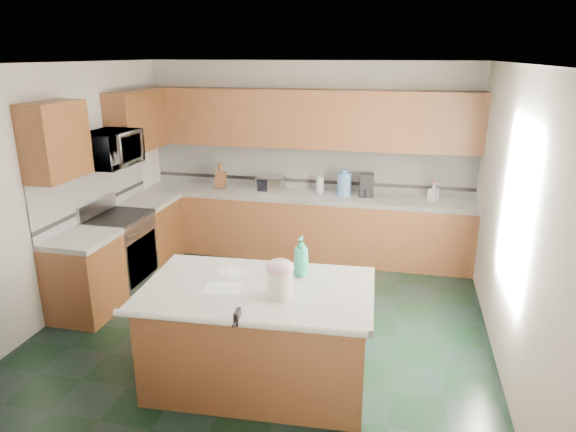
% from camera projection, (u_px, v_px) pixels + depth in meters
% --- Properties ---
extents(floor, '(4.60, 4.60, 0.00)m').
position_uv_depth(floor, '(267.00, 323.00, 5.55)').
color(floor, black).
rests_on(floor, ground).
extents(ceiling, '(4.60, 4.60, 0.00)m').
position_uv_depth(ceiling, '(264.00, 63.00, 4.73)').
color(ceiling, white).
rests_on(ceiling, ground).
extents(wall_back, '(4.60, 0.04, 2.70)m').
position_uv_depth(wall_back, '(309.00, 159.00, 7.30)').
color(wall_back, beige).
rests_on(wall_back, ground).
extents(wall_front, '(4.60, 0.04, 2.70)m').
position_uv_depth(wall_front, '(160.00, 312.00, 2.98)').
color(wall_front, beige).
rests_on(wall_front, ground).
extents(wall_left, '(0.04, 4.60, 2.70)m').
position_uv_depth(wall_left, '(62.00, 190.00, 5.64)').
color(wall_left, beige).
rests_on(wall_left, ground).
extents(wall_right, '(0.04, 4.60, 2.70)m').
position_uv_depth(wall_right, '(512.00, 219.00, 4.64)').
color(wall_right, beige).
rests_on(wall_right, ground).
extents(back_base_cab, '(4.60, 0.60, 0.86)m').
position_uv_depth(back_base_cab, '(304.00, 227.00, 7.28)').
color(back_base_cab, black).
rests_on(back_base_cab, ground).
extents(back_countertop, '(4.60, 0.64, 0.06)m').
position_uv_depth(back_countertop, '(304.00, 196.00, 7.14)').
color(back_countertop, white).
rests_on(back_countertop, back_base_cab).
extents(back_upper_cab, '(4.60, 0.33, 0.78)m').
position_uv_depth(back_upper_cab, '(307.00, 119.00, 6.95)').
color(back_upper_cab, black).
rests_on(back_upper_cab, wall_back).
extents(back_backsplash, '(4.60, 0.02, 0.63)m').
position_uv_depth(back_backsplash, '(308.00, 168.00, 7.30)').
color(back_backsplash, silver).
rests_on(back_backsplash, back_countertop).
extents(back_accent_band, '(4.60, 0.01, 0.05)m').
position_uv_depth(back_accent_band, '(308.00, 181.00, 7.35)').
color(back_accent_band, black).
rests_on(back_accent_band, back_countertop).
extents(left_base_cab_rear, '(0.60, 0.82, 0.86)m').
position_uv_depth(left_base_cab_rear, '(151.00, 233.00, 7.04)').
color(left_base_cab_rear, black).
rests_on(left_base_cab_rear, ground).
extents(left_counter_rear, '(0.64, 0.82, 0.06)m').
position_uv_depth(left_counter_rear, '(148.00, 201.00, 6.90)').
color(left_counter_rear, white).
rests_on(left_counter_rear, left_base_cab_rear).
extents(left_base_cab_front, '(0.60, 0.72, 0.86)m').
position_uv_depth(left_base_cab_front, '(85.00, 278.00, 5.62)').
color(left_base_cab_front, black).
rests_on(left_base_cab_front, ground).
extents(left_counter_front, '(0.64, 0.72, 0.06)m').
position_uv_depth(left_counter_front, '(80.00, 239.00, 5.48)').
color(left_counter_front, white).
rests_on(left_counter_front, left_base_cab_front).
extents(left_backsplash, '(0.02, 2.30, 0.63)m').
position_uv_depth(left_backsplash, '(95.00, 188.00, 6.17)').
color(left_backsplash, silver).
rests_on(left_backsplash, wall_left).
extents(left_accent_band, '(0.01, 2.30, 0.05)m').
position_uv_depth(left_accent_band, '(97.00, 204.00, 6.23)').
color(left_accent_band, black).
rests_on(left_accent_band, wall_left).
extents(left_upper_cab_rear, '(0.33, 1.09, 0.78)m').
position_uv_depth(left_upper_cab_rear, '(137.00, 121.00, 6.74)').
color(left_upper_cab_rear, black).
rests_on(left_upper_cab_rear, wall_left).
extents(left_upper_cab_front, '(0.33, 0.72, 0.78)m').
position_uv_depth(left_upper_cab_front, '(55.00, 141.00, 5.19)').
color(left_upper_cab_front, black).
rests_on(left_upper_cab_front, wall_left).
extents(range_body, '(0.60, 0.76, 0.88)m').
position_uv_depth(range_body, '(121.00, 253.00, 6.31)').
color(range_body, '#B7B7BC').
rests_on(range_body, ground).
extents(range_oven_door, '(0.02, 0.68, 0.55)m').
position_uv_depth(range_oven_door, '(142.00, 258.00, 6.26)').
color(range_oven_door, black).
rests_on(range_oven_door, range_body).
extents(range_cooktop, '(0.62, 0.78, 0.04)m').
position_uv_depth(range_cooktop, '(117.00, 218.00, 6.17)').
color(range_cooktop, black).
rests_on(range_cooktop, range_body).
extents(range_handle, '(0.02, 0.66, 0.02)m').
position_uv_depth(range_handle, '(142.00, 229.00, 6.14)').
color(range_handle, '#B7B7BC').
rests_on(range_handle, range_body).
extents(range_backguard, '(0.06, 0.76, 0.18)m').
position_uv_depth(range_backguard, '(96.00, 207.00, 6.19)').
color(range_backguard, '#B7B7BC').
rests_on(range_backguard, range_body).
extents(microwave, '(0.50, 0.73, 0.41)m').
position_uv_depth(microwave, '(110.00, 149.00, 5.92)').
color(microwave, '#B7B7BC').
rests_on(microwave, wall_left).
extents(island_base, '(1.88, 1.15, 0.86)m').
position_uv_depth(island_base, '(259.00, 338.00, 4.44)').
color(island_base, black).
rests_on(island_base, ground).
extents(island_top, '(1.99, 1.25, 0.06)m').
position_uv_depth(island_top, '(258.00, 290.00, 4.30)').
color(island_top, white).
rests_on(island_top, island_base).
extents(island_bullnose, '(1.92, 0.17, 0.06)m').
position_uv_depth(island_bullnose, '(236.00, 323.00, 3.77)').
color(island_bullnose, white).
rests_on(island_bullnose, island_base).
extents(treat_jar, '(0.23, 0.23, 0.21)m').
position_uv_depth(treat_jar, '(280.00, 284.00, 4.10)').
color(treat_jar, white).
rests_on(treat_jar, island_top).
extents(treat_jar_lid, '(0.22, 0.22, 0.14)m').
position_uv_depth(treat_jar_lid, '(280.00, 268.00, 4.05)').
color(treat_jar_lid, '#EDAFC1').
rests_on(treat_jar_lid, treat_jar).
extents(treat_jar_knob, '(0.07, 0.03, 0.03)m').
position_uv_depth(treat_jar_knob, '(280.00, 262.00, 4.04)').
color(treat_jar_knob, tan).
rests_on(treat_jar_knob, treat_jar_lid).
extents(treat_jar_knob_end_l, '(0.04, 0.04, 0.04)m').
position_uv_depth(treat_jar_knob_end_l, '(275.00, 262.00, 4.05)').
color(treat_jar_knob_end_l, tan).
rests_on(treat_jar_knob_end_l, treat_jar_lid).
extents(treat_jar_knob_end_r, '(0.04, 0.04, 0.04)m').
position_uv_depth(treat_jar_knob_end_r, '(285.00, 262.00, 4.03)').
color(treat_jar_knob_end_r, tan).
rests_on(treat_jar_knob_end_r, treat_jar_lid).
extents(soap_bottle_island, '(0.16, 0.16, 0.36)m').
position_uv_depth(soap_bottle_island, '(301.00, 256.00, 4.47)').
color(soap_bottle_island, teal).
rests_on(soap_bottle_island, island_top).
extents(paper_sheet_a, '(0.35, 0.28, 0.00)m').
position_uv_depth(paper_sheet_a, '(223.00, 288.00, 4.26)').
color(paper_sheet_a, white).
rests_on(paper_sheet_a, island_top).
extents(paper_sheet_b, '(0.33, 0.31, 0.00)m').
position_uv_depth(paper_sheet_b, '(233.00, 272.00, 4.58)').
color(paper_sheet_b, white).
rests_on(paper_sheet_b, island_top).
extents(clamp_body, '(0.04, 0.12, 0.10)m').
position_uv_depth(clamp_body, '(238.00, 317.00, 3.78)').
color(clamp_body, black).
rests_on(clamp_body, island_top).
extents(clamp_handle, '(0.02, 0.08, 0.02)m').
position_uv_depth(clamp_handle, '(235.00, 324.00, 3.72)').
color(clamp_handle, black).
rests_on(clamp_handle, island_top).
extents(knife_block, '(0.14, 0.19, 0.27)m').
position_uv_depth(knife_block, '(221.00, 180.00, 7.40)').
color(knife_block, '#472814').
rests_on(knife_block, back_countertop).
extents(utensil_crock, '(0.12, 0.12, 0.14)m').
position_uv_depth(utensil_crock, '(221.00, 183.00, 7.45)').
color(utensil_crock, black).
rests_on(utensil_crock, back_countertop).
extents(utensil_bundle, '(0.07, 0.07, 0.21)m').
position_uv_depth(utensil_bundle, '(220.00, 171.00, 7.39)').
color(utensil_bundle, '#472814').
rests_on(utensil_bundle, utensil_crock).
extents(toaster_oven, '(0.39, 0.29, 0.21)m').
position_uv_depth(toaster_oven, '(271.00, 184.00, 7.25)').
color(toaster_oven, '#B7B7BC').
rests_on(toaster_oven, back_countertop).
extents(toaster_oven_door, '(0.33, 0.01, 0.17)m').
position_uv_depth(toaster_oven_door, '(268.00, 186.00, 7.14)').
color(toaster_oven_door, black).
rests_on(toaster_oven_door, toaster_oven).
extents(paper_towel, '(0.10, 0.10, 0.23)m').
position_uv_depth(paper_towel, '(320.00, 185.00, 7.14)').
color(paper_towel, white).
rests_on(paper_towel, back_countertop).
extents(paper_towel_base, '(0.15, 0.15, 0.01)m').
position_uv_depth(paper_towel_base, '(320.00, 193.00, 7.17)').
color(paper_towel_base, '#B7B7BC').
rests_on(paper_towel_base, back_countertop).
extents(water_jug, '(0.19, 0.19, 0.32)m').
position_uv_depth(water_jug, '(344.00, 184.00, 7.02)').
color(water_jug, '#5C87C4').
rests_on(water_jug, back_countertop).
extents(water_jug_neck, '(0.09, 0.09, 0.05)m').
position_uv_depth(water_jug_neck, '(345.00, 171.00, 6.96)').
color(water_jug_neck, '#5C87C4').
rests_on(water_jug_neck, water_jug).
extents(coffee_maker, '(0.20, 0.22, 0.31)m').
position_uv_depth(coffee_maker, '(367.00, 185.00, 6.97)').
color(coffee_maker, black).
rests_on(coffee_maker, back_countertop).
extents(coffee_carafe, '(0.13, 0.13, 0.13)m').
position_uv_depth(coffee_carafe, '(366.00, 193.00, 6.96)').
color(coffee_carafe, black).
rests_on(coffee_carafe, back_countertop).
extents(soap_bottle_back, '(0.16, 0.16, 0.25)m').
position_uv_depth(soap_bottle_back, '(433.00, 192.00, 6.77)').
color(soap_bottle_back, white).
rests_on(soap_bottle_back, back_countertop).
extents(soap_back_cap, '(0.02, 0.02, 0.03)m').
position_uv_depth(soap_back_cap, '(434.00, 182.00, 6.73)').
color(soap_back_cap, red).
rests_on(soap_back_cap, soap_bottle_back).
extents(window_light_proxy, '(0.02, 1.40, 1.10)m').
position_uv_depth(window_light_proxy, '(515.00, 210.00, 4.42)').
color(window_light_proxy, white).
rests_on(window_light_proxy, wall_right).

